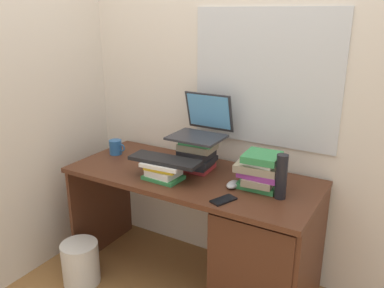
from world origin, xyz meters
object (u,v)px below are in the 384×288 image
at_px(mug, 116,147).
at_px(computer_mouse, 233,184).
at_px(book_stack_side, 260,170).
at_px(cell_phone, 223,200).
at_px(keyboard, 165,160).
at_px(laptop, 202,126).
at_px(water_bottle, 281,177).
at_px(desk, 247,242).
at_px(book_stack_tall, 197,154).
at_px(book_stack_keyboard_riser, 164,170).
at_px(wastebasket, 81,263).

bearing_deg(mug, computer_mouse, -5.97).
relative_size(book_stack_side, cell_phone, 1.86).
distance_m(keyboard, cell_phone, 0.44).
height_order(laptop, water_bottle, laptop).
height_order(keyboard, mug, keyboard).
distance_m(desk, laptop, 0.73).
height_order(book_stack_tall, book_stack_keyboard_riser, book_stack_tall).
bearing_deg(mug, book_stack_side, -1.45).
height_order(keyboard, computer_mouse, keyboard).
height_order(computer_mouse, mug, mug).
bearing_deg(mug, wastebasket, -85.03).
xyz_separation_m(keyboard, water_bottle, (0.65, 0.09, 0.00)).
relative_size(book_stack_side, laptop, 0.81).
relative_size(book_stack_side, computer_mouse, 2.43).
distance_m(cell_phone, wastebasket, 1.10).
distance_m(computer_mouse, cell_phone, 0.18).
xyz_separation_m(book_stack_side, mug, (-1.04, 0.03, -0.05)).
bearing_deg(desk, book_stack_side, 56.01).
bearing_deg(wastebasket, book_stack_keyboard_riser, 27.80).
xyz_separation_m(book_stack_keyboard_riser, computer_mouse, (0.40, 0.09, -0.04)).
distance_m(book_stack_tall, book_stack_keyboard_riser, 0.24).
bearing_deg(book_stack_tall, wastebasket, -140.98).
distance_m(laptop, wastebasket, 1.16).
bearing_deg(book_stack_tall, keyboard, -112.74).
height_order(book_stack_side, mug, book_stack_side).
xyz_separation_m(water_bottle, wastebasket, (-1.14, -0.35, -0.71)).
bearing_deg(wastebasket, keyboard, 27.52).
bearing_deg(mug, desk, -4.27).
height_order(computer_mouse, cell_phone, computer_mouse).
bearing_deg(book_stack_tall, cell_phone, -42.64).
height_order(book_stack_tall, wastebasket, book_stack_tall).
relative_size(desk, wastebasket, 5.43).
height_order(mug, water_bottle, water_bottle).
xyz_separation_m(book_stack_tall, book_stack_side, (0.42, -0.06, 0.00)).
bearing_deg(cell_phone, computer_mouse, 121.39).
bearing_deg(wastebasket, computer_mouse, 21.37).
distance_m(mug, cell_phone, 0.98).
xyz_separation_m(computer_mouse, mug, (-0.92, 0.10, 0.03)).
distance_m(book_stack_tall, mug, 0.62).
bearing_deg(water_bottle, laptop, 162.24).
distance_m(mug, wastebasket, 0.78).
xyz_separation_m(book_stack_tall, book_stack_keyboard_riser, (-0.10, -0.22, -0.04)).
distance_m(book_stack_tall, laptop, 0.17).
bearing_deg(keyboard, desk, 9.32).
bearing_deg(desk, water_bottle, -4.82).
distance_m(keyboard, computer_mouse, 0.41).
xyz_separation_m(book_stack_keyboard_riser, laptop, (0.09, 0.28, 0.21)).
relative_size(book_stack_tall, keyboard, 0.54).
xyz_separation_m(book_stack_side, wastebasket, (-1.00, -0.41, -0.69)).
bearing_deg(water_bottle, book_stack_keyboard_riser, -171.82).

